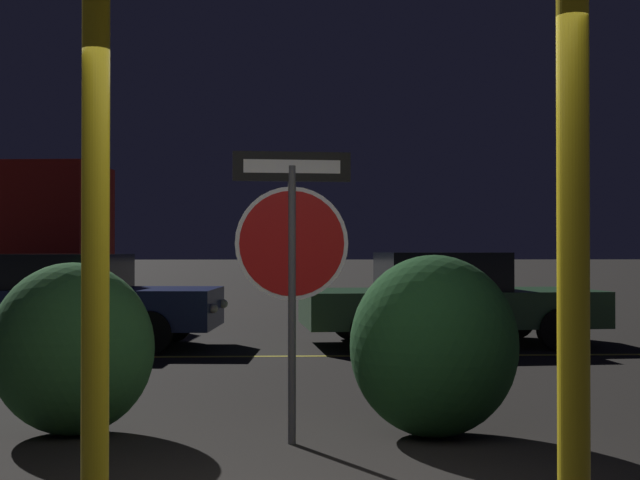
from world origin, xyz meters
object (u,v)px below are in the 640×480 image
(passing_car_2, at_px, (73,301))
(stop_sign, at_px, (292,241))
(hedge_bush_2, at_px, (434,346))
(hedge_bush_1, at_px, (72,349))
(yellow_pole_right, at_px, (573,185))
(passing_car_3, at_px, (447,299))
(yellow_pole_left, at_px, (96,227))

(passing_car_2, bearing_deg, stop_sign, 29.28)
(hedge_bush_2, bearing_deg, hedge_bush_1, 176.10)
(passing_car_2, bearing_deg, yellow_pole_right, 29.31)
(passing_car_3, bearing_deg, hedge_bush_2, -15.62)
(yellow_pole_left, xyz_separation_m, hedge_bush_2, (2.16, 2.05, -0.86))
(yellow_pole_left, bearing_deg, hedge_bush_2, 43.57)
(yellow_pole_right, xyz_separation_m, hedge_bush_2, (-0.15, 2.82, -1.03))
(stop_sign, relative_size, passing_car_2, 0.50)
(stop_sign, xyz_separation_m, hedge_bush_1, (-1.70, 0.39, -0.83))
(yellow_pole_right, relative_size, passing_car_3, 0.75)
(yellow_pole_right, height_order, passing_car_3, yellow_pole_right)
(stop_sign, height_order, yellow_pole_left, yellow_pole_left)
(stop_sign, relative_size, passing_car_3, 0.47)
(stop_sign, relative_size, yellow_pole_right, 0.63)
(passing_car_3, bearing_deg, passing_car_2, -92.70)
(stop_sign, relative_size, hedge_bush_2, 1.55)
(hedge_bush_2, bearing_deg, passing_car_2, 123.36)
(hedge_bush_1, bearing_deg, yellow_pole_right, -45.61)
(stop_sign, distance_m, hedge_bush_2, 1.37)
(hedge_bush_2, bearing_deg, passing_car_3, 78.61)
(yellow_pole_right, height_order, hedge_bush_2, yellow_pole_right)
(yellow_pole_left, xyz_separation_m, yellow_pole_right, (2.31, -0.77, 0.17))
(stop_sign, height_order, passing_car_3, stop_sign)
(stop_sign, bearing_deg, yellow_pole_right, -69.56)
(hedge_bush_1, relative_size, passing_car_2, 0.31)
(stop_sign, bearing_deg, yellow_pole_left, -124.84)
(stop_sign, distance_m, yellow_pole_right, 2.91)
(stop_sign, bearing_deg, hedge_bush_2, 5.37)
(passing_car_2, xyz_separation_m, passing_car_3, (5.57, 0.15, 0.00))
(yellow_pole_left, xyz_separation_m, hedge_bush_1, (-0.64, 2.24, -0.89))
(yellow_pole_left, relative_size, hedge_bush_2, 2.23)
(hedge_bush_1, bearing_deg, stop_sign, -12.94)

